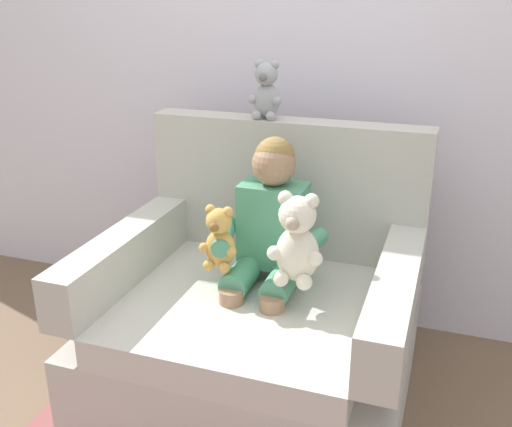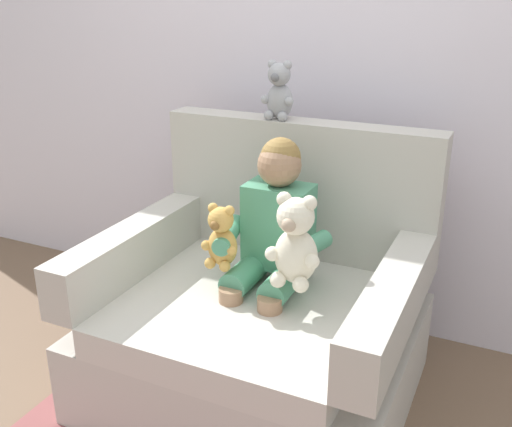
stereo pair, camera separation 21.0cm
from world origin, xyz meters
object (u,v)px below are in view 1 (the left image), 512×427
Objects in this scene: armchair at (259,318)px; plush_cream at (297,241)px; seated_child at (268,234)px; plush_honey at (220,239)px; plush_grey_on_backrest at (266,92)px.

armchair is 3.52× the size of plush_cream.
seated_child is 3.28× the size of plush_honey.
plush_grey_on_backrest is (-0.12, 0.34, 0.49)m from seated_child.
seated_child is 0.22m from plush_cream.
plush_grey_on_backrest is at bearing 110.56° from plush_cream.
armchair is at bearing -81.71° from plush_grey_on_backrest.
seated_child is 2.41× the size of plush_cream.
armchair reaches higher than plush_honey.
plush_grey_on_backrest reaches higher than armchair.
armchair is 0.46m from plush_cream.
armchair is at bearing -124.73° from seated_child.
armchair is at bearing 45.75° from plush_honey.
plush_honey is (-0.12, -0.09, 0.37)m from armchair.
seated_child is 3.39× the size of plush_grey_on_backrest.
seated_child is 0.61m from plush_grey_on_backrest.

